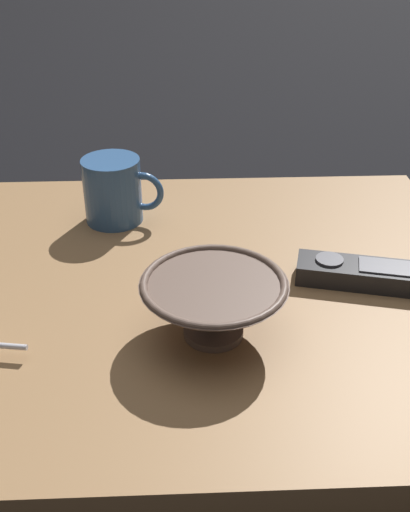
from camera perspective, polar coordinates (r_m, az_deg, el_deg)
The scene contains 5 objects.
ground_plane at distance 0.75m, azimuth 0.35°, elevation -5.46°, with size 6.00×6.00×0.00m, color black.
table at distance 0.73m, azimuth 0.36°, elevation -3.93°, with size 0.67×0.59×0.05m.
cereal_bowl at distance 0.61m, azimuth 1.07°, elevation -4.54°, with size 0.15×0.15×0.07m.
coffee_mug at distance 0.84m, azimuth -8.52°, elevation 6.10°, with size 0.11×0.08×0.09m.
tv_remote_near at distance 0.73m, azimuth 15.07°, elevation -1.66°, with size 0.17×0.09×0.03m.
Camera 1 is at (0.03, 0.60, 0.45)m, focal length 42.64 mm.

